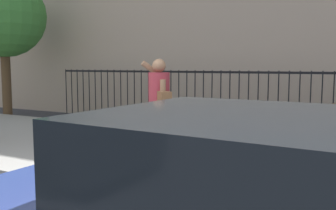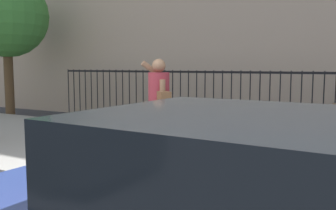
% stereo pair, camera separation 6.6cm
% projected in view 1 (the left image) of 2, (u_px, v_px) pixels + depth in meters
% --- Properties ---
extents(ground_plane, '(60.00, 60.00, 0.00)m').
position_uv_depth(ground_plane, '(88.00, 199.00, 4.78)').
color(ground_plane, '#333338').
extents(sidewalk, '(28.00, 4.40, 0.15)m').
position_uv_depth(sidewalk, '(168.00, 157.00, 6.70)').
color(sidewalk, gray).
rests_on(sidewalk, ground).
extents(iron_fence, '(12.03, 0.04, 1.60)m').
position_uv_depth(iron_fence, '(234.00, 92.00, 9.83)').
color(iron_fence, black).
rests_on(iron_fence, ground).
extents(pedestrian_on_phone, '(0.69, 0.68, 1.68)m').
position_uv_depth(pedestrian_on_phone, '(160.00, 103.00, 5.89)').
color(pedestrian_on_phone, '#936B4C').
rests_on(pedestrian_on_phone, sidewalk).
extents(street_tree_near, '(2.68, 2.68, 4.67)m').
position_uv_depth(street_tree_near, '(3.00, 16.00, 11.85)').
color(street_tree_near, '#4C3823').
rests_on(street_tree_near, ground).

